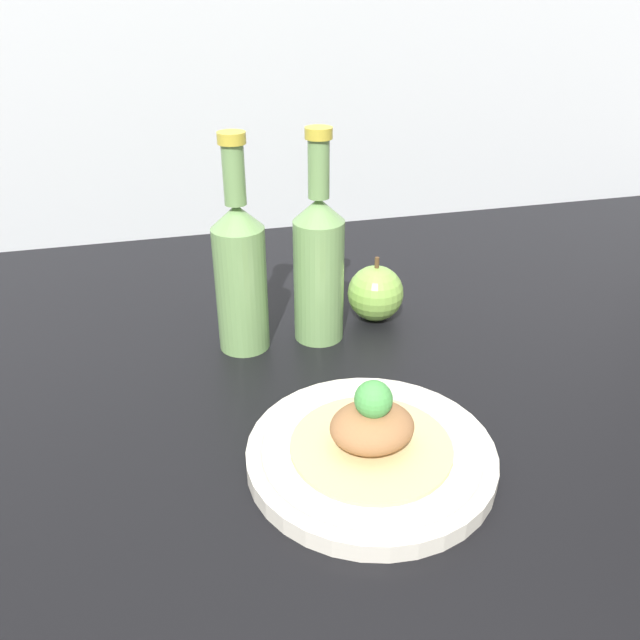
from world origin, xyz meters
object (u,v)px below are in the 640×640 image
cider_bottle_left (240,272)px  cider_bottle_right (319,264)px  plated_food (372,429)px  plate (371,453)px  apple (375,293)px

cider_bottle_left → cider_bottle_right: (9.31, 0.00, 0.00)cm
plated_food → cider_bottle_left: bearing=108.5°
plated_food → cider_bottle_right: cider_bottle_right is taller
plated_food → cider_bottle_left: (-8.04, 23.99, 5.89)cm
plate → apple: (9.55, 26.69, 2.50)cm
cider_bottle_right → plate: bearing=-93.0°
plated_food → cider_bottle_left: 25.98cm
cider_bottle_right → apple: cider_bottle_right is taller
cider_bottle_right → plated_food: bearing=-93.0°
plate → apple: apple is taller
cider_bottle_right → apple: bearing=18.1°
plated_food → plate: bearing=-116.6°
plated_food → apple: size_ratio=1.72×
cider_bottle_right → apple: size_ratio=2.96×
plate → apple: size_ratio=2.64×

